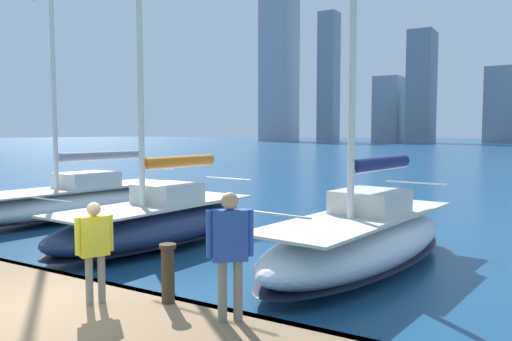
% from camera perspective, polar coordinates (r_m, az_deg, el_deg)
% --- Properties ---
extents(dock_pier, '(28.00, 2.80, 0.60)m').
position_cam_1_polar(dock_pier, '(8.43, -22.55, -14.35)').
color(dock_pier, '#896B4C').
rests_on(dock_pier, ground).
extents(city_skyline, '(173.07, 20.94, 52.53)m').
position_cam_1_polar(city_skyline, '(167.20, 25.92, 8.83)').
color(city_skyline, gray).
rests_on(city_skyline, ground).
extents(sailboat_navy, '(3.36, 7.98, 12.83)m').
position_cam_1_polar(sailboat_navy, '(12.12, 12.01, -7.41)').
color(sailboat_navy, silver).
rests_on(sailboat_navy, ground).
extents(sailboat_orange, '(3.06, 7.36, 10.78)m').
position_cam_1_polar(sailboat_orange, '(14.55, -11.14, -5.67)').
color(sailboat_orange, navy).
rests_on(sailboat_orange, ground).
extents(sailboat_grey, '(3.81, 9.60, 12.71)m').
position_cam_1_polar(sailboat_grey, '(20.01, -19.95, -3.19)').
color(sailboat_grey, white).
rests_on(sailboat_grey, ground).
extents(person_yellow_shirt, '(0.33, 0.54, 1.56)m').
position_cam_1_polar(person_yellow_shirt, '(7.99, -17.97, -7.87)').
color(person_yellow_shirt, gray).
rests_on(person_yellow_shirt, dock_pier).
extents(person_blue_shirt, '(0.52, 0.47, 1.79)m').
position_cam_1_polar(person_blue_shirt, '(6.89, -2.99, -8.39)').
color(person_blue_shirt, gray).
rests_on(person_blue_shirt, dock_pier).
extents(mooring_post, '(0.26, 0.26, 0.91)m').
position_cam_1_polar(mooring_post, '(7.87, -10.03, -11.38)').
color(mooring_post, '#423323').
rests_on(mooring_post, dock_pier).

